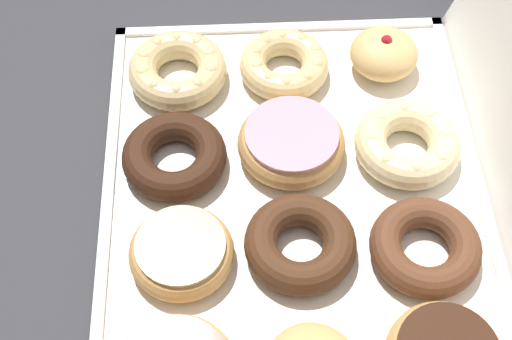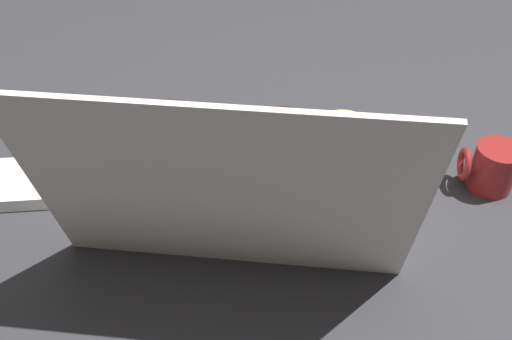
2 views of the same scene
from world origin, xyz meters
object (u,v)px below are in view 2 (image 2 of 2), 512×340
(glazed_ring_donut_2, at_px, (225,124))
(chocolate_frosted_donut_11, at_px, (136,199))
(cruller_donut_0, at_px, (344,129))
(cruller_donut_9, at_px, (275,213))
(coffee_mug, at_px, (492,167))
(donut_box, at_px, (248,172))
(sprinkle_donut_3, at_px, (166,119))
(pink_frosted_donut_5, at_px, (284,164))
(jelly_filled_donut_7, at_px, (151,154))
(chocolate_cake_ring_donut_1, at_px, (283,125))
(jelly_filled_donut_8, at_px, (352,214))
(chocolate_cake_ring_donut_6, at_px, (218,160))
(chocolate_cake_ring_donut_10, at_px, (201,207))
(napkin_stack, at_px, (25,183))
(cruller_donut_4, at_px, (347,171))

(glazed_ring_donut_2, height_order, chocolate_frosted_donut_11, chocolate_frosted_donut_11)
(cruller_donut_0, relative_size, chocolate_frosted_donut_11, 1.07)
(cruller_donut_0, height_order, glazed_ring_donut_2, cruller_donut_0)
(cruller_donut_9, bearing_deg, coffee_mug, -159.61)
(cruller_donut_9, bearing_deg, donut_box, -64.37)
(sprinkle_donut_3, bearing_deg, coffee_mug, 170.48)
(pink_frosted_donut_5, relative_size, jelly_filled_donut_7, 1.37)
(chocolate_cake_ring_donut_1, bearing_deg, sprinkle_donut_3, 1.35)
(sprinkle_donut_3, bearing_deg, jelly_filled_donut_8, 147.35)
(glazed_ring_donut_2, height_order, coffee_mug, coffee_mug)
(chocolate_cake_ring_donut_1, height_order, jelly_filled_donut_7, jelly_filled_donut_7)
(chocolate_cake_ring_donut_1, xyz_separation_m, jelly_filled_donut_8, (-0.14, 0.25, 0.01))
(cruller_donut_0, bearing_deg, chocolate_frosted_donut_11, 34.30)
(chocolate_cake_ring_donut_6, relative_size, chocolate_cake_ring_donut_10, 1.01)
(donut_box, relative_size, coffee_mug, 5.29)
(coffee_mug, relative_size, napkin_stack, 0.83)
(cruller_donut_9, distance_m, chocolate_frosted_donut_11, 0.25)
(coffee_mug, xyz_separation_m, napkin_stack, (0.86, 0.10, -0.03))
(jelly_filled_donut_8, height_order, cruller_donut_9, jelly_filled_donut_8)
(cruller_donut_0, distance_m, jelly_filled_donut_8, 0.25)
(jelly_filled_donut_7, xyz_separation_m, cruller_donut_9, (-0.25, 0.13, -0.00))
(sprinkle_donut_3, xyz_separation_m, cruller_donut_9, (-0.25, 0.25, 0.00))
(glazed_ring_donut_2, distance_m, napkin_stack, 0.40)
(napkin_stack, bearing_deg, glazed_ring_donut_2, -149.23)
(chocolate_cake_ring_donut_10, bearing_deg, coffee_mug, -164.62)
(donut_box, relative_size, cruller_donut_4, 5.02)
(chocolate_cake_ring_donut_10, bearing_deg, cruller_donut_4, -153.90)
(donut_box, bearing_deg, sprinkle_donut_3, -33.30)
(pink_frosted_donut_5, bearing_deg, chocolate_cake_ring_donut_10, 43.65)
(pink_frosted_donut_5, relative_size, chocolate_cake_ring_donut_10, 1.05)
(pink_frosted_donut_5, height_order, jelly_filled_donut_8, jelly_filled_donut_8)
(jelly_filled_donut_7, xyz_separation_m, napkin_stack, (0.22, 0.09, -0.02))
(sprinkle_donut_3, bearing_deg, chocolate_cake_ring_donut_6, 137.33)
(cruller_donut_0, height_order, chocolate_cake_ring_donut_1, cruller_donut_0)
(sprinkle_donut_3, height_order, pink_frosted_donut_5, same)
(pink_frosted_donut_5, bearing_deg, sprinkle_donut_3, -25.16)
(glazed_ring_donut_2, relative_size, chocolate_frosted_donut_11, 0.97)
(glazed_ring_donut_2, height_order, chocolate_cake_ring_donut_6, same)
(glazed_ring_donut_2, bearing_deg, chocolate_frosted_donut_11, 63.42)
(glazed_ring_donut_2, distance_m, chocolate_cake_ring_donut_10, 0.25)
(cruller_donut_4, bearing_deg, cruller_donut_0, -88.24)
(chocolate_cake_ring_donut_6, bearing_deg, jelly_filled_donut_8, 153.66)
(cruller_donut_0, height_order, cruller_donut_4, cruller_donut_0)
(cruller_donut_0, height_order, pink_frosted_donut_5, pink_frosted_donut_5)
(cruller_donut_4, distance_m, chocolate_cake_ring_donut_10, 0.28)
(chocolate_cake_ring_donut_6, bearing_deg, napkin_stack, 14.39)
(jelly_filled_donut_7, height_order, coffee_mug, coffee_mug)
(chocolate_cake_ring_donut_6, bearing_deg, chocolate_frosted_donut_11, 45.10)
(donut_box, distance_m, cruller_donut_4, 0.19)
(chocolate_cake_ring_donut_6, relative_size, napkin_stack, 0.93)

